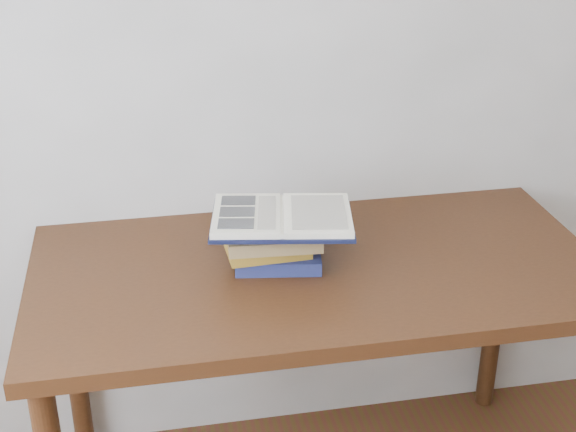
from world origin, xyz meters
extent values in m
cube|color=silver|center=(0.00, 1.75, 1.30)|extent=(3.50, 0.04, 2.60)
cube|color=#3E220F|center=(0.12, 1.38, 0.78)|extent=(1.50, 0.75, 0.04)
cylinder|color=#3E220F|center=(-0.57, 1.69, 0.38)|extent=(0.06, 0.06, 0.76)
cylinder|color=#3E220F|center=(0.81, 1.69, 0.38)|extent=(0.06, 0.06, 0.76)
cube|color=#181849|center=(0.02, 1.40, 0.82)|extent=(0.24, 0.18, 0.04)
cube|color=olive|center=(-0.01, 1.40, 0.85)|extent=(0.22, 0.14, 0.03)
cube|color=#906A4A|center=(0.01, 1.40, 0.89)|extent=(0.25, 0.17, 0.03)
cube|color=black|center=(0.02, 1.41, 0.92)|extent=(0.20, 0.17, 0.03)
cube|color=black|center=(0.03, 1.39, 0.94)|extent=(0.40, 0.31, 0.01)
cube|color=silver|center=(-0.06, 1.41, 0.95)|extent=(0.21, 0.26, 0.02)
cube|color=silver|center=(0.12, 1.38, 0.95)|extent=(0.21, 0.26, 0.02)
cylinder|color=silver|center=(0.03, 1.39, 0.95)|extent=(0.05, 0.24, 0.01)
cube|color=black|center=(-0.07, 1.48, 0.96)|extent=(0.10, 0.07, 0.00)
cube|color=black|center=(-0.08, 1.41, 0.96)|extent=(0.10, 0.07, 0.00)
cube|color=black|center=(-0.09, 1.35, 0.96)|extent=(0.10, 0.07, 0.00)
cube|color=beige|center=(-0.01, 1.40, 0.96)|extent=(0.08, 0.20, 0.00)
cube|color=beige|center=(0.12, 1.38, 0.96)|extent=(0.17, 0.22, 0.00)
camera|label=1|loc=(-0.30, -0.41, 1.84)|focal=50.00mm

